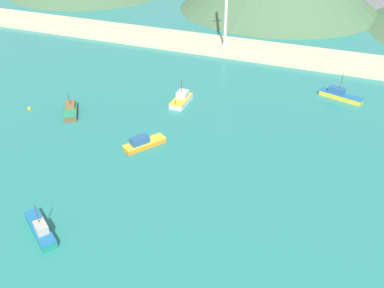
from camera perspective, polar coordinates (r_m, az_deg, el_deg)
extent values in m
cube|color=teal|center=(79.19, -13.15, -3.68)|extent=(260.00, 280.00, 0.50)
cube|color=orange|center=(84.04, -6.54, -0.04)|extent=(6.90, 8.61, 0.90)
cube|color=gold|center=(83.74, -6.56, 0.27)|extent=(7.04, 8.78, 0.20)
cube|color=#28568C|center=(82.90, -7.25, 0.52)|extent=(3.59, 4.08, 1.44)
cube|color=silver|center=(99.98, -1.49, 5.90)|extent=(3.21, 7.57, 1.12)
cube|color=gold|center=(99.68, -1.50, 6.24)|extent=(3.27, 7.72, 0.20)
cube|color=beige|center=(100.10, -1.30, 6.89)|extent=(2.38, 2.98, 1.46)
cylinder|color=#4C3823|center=(96.58, -2.28, 5.76)|extent=(0.12, 0.65, 1.52)
cylinder|color=#4C3823|center=(98.64, -1.44, 7.93)|extent=(0.15, 0.15, 3.07)
cube|color=brown|center=(99.27, -16.33, 4.33)|extent=(6.72, 8.21, 1.20)
cube|color=#238C5B|center=(98.96, -16.39, 4.68)|extent=(6.85, 8.37, 0.20)
cube|color=brown|center=(99.62, -16.42, 5.22)|extent=(3.52, 3.89, 0.86)
cylinder|color=#4C3823|center=(98.22, -16.60, 6.00)|extent=(0.16, 0.16, 2.86)
cube|color=gold|center=(108.43, 19.81, 6.13)|extent=(10.61, 5.20, 1.15)
cube|color=#1E669E|center=(108.15, 19.87, 6.45)|extent=(10.82, 5.31, 0.20)
cube|color=#28568C|center=(108.19, 19.32, 7.03)|extent=(4.06, 2.73, 1.36)
cylinder|color=#4C3823|center=(106.95, 19.94, 8.18)|extent=(0.11, 0.11, 3.94)
cube|color=#198466|center=(68.33, -20.13, -11.06)|extent=(8.68, 6.81, 1.08)
cube|color=#1E669E|center=(67.91, -20.24, -10.66)|extent=(8.85, 6.95, 0.20)
cube|color=#B2ADA3|center=(66.55, -20.08, -10.74)|extent=(2.95, 2.72, 1.38)
cylinder|color=#4C3823|center=(65.39, -20.60, -8.95)|extent=(0.12, 0.12, 3.38)
sphere|color=gold|center=(104.65, -21.48, 4.55)|extent=(0.90, 0.90, 0.90)
cube|color=beige|center=(136.41, 3.66, 13.35)|extent=(247.00, 16.93, 1.20)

